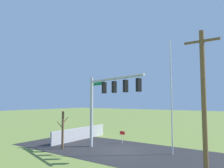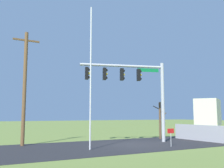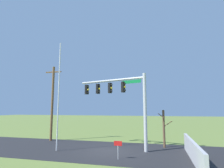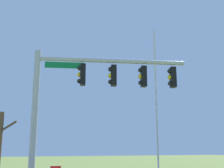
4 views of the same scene
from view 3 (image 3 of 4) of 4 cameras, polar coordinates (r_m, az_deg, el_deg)
name	(u,v)px [view 3 (image 3 of 4)]	position (r m, az deg, el deg)	size (l,w,h in m)	color
ground_plane	(109,151)	(16.24, -1.03, -19.80)	(160.00, 160.00, 0.00)	olive
road_surface	(65,148)	(17.73, -14.27, -18.53)	(28.00, 8.00, 0.01)	#232326
sidewalk_corner	(159,153)	(15.97, 14.24, -19.77)	(6.00, 6.00, 0.01)	#B7B5AD
retaining_fence	(193,151)	(14.07, 23.61, -18.33)	(0.20, 7.92, 1.32)	#A8A8AD
signal_mast	(121,95)	(16.68, 2.80, -3.42)	(6.65, 2.25, 6.41)	#B2B5BA
flagpole	(59,95)	(16.47, -16.11, -3.22)	(0.10, 0.10, 9.21)	silver
utility_pole	(52,101)	(21.76, -17.86, -5.10)	(1.90, 0.26, 8.18)	brown
bare_tree	(164,128)	(17.85, 15.67, -12.84)	(1.27, 1.02, 3.31)	brown
open_sign	(118,146)	(13.42, 1.84, -18.43)	(0.56, 0.04, 1.22)	silver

